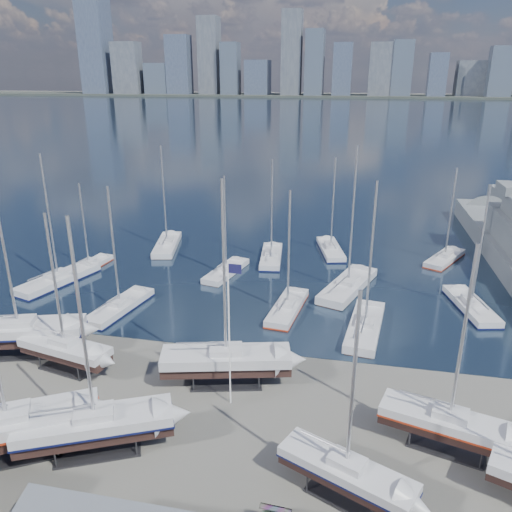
# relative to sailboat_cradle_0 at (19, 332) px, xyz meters

# --- Properties ---
(ground) EXTENTS (1400.00, 1400.00, 0.00)m
(ground) POSITION_rel_sailboat_cradle_0_xyz_m (19.68, -5.47, -2.19)
(ground) COLOR #605E59
(ground) RESTS_ON ground
(water) EXTENTS (1400.00, 600.00, 0.40)m
(water) POSITION_rel_sailboat_cradle_0_xyz_m (19.68, 304.53, -2.34)
(water) COLOR #1B263E
(water) RESTS_ON ground
(far_shore) EXTENTS (1400.00, 80.00, 2.20)m
(far_shore) POSITION_rel_sailboat_cradle_0_xyz_m (19.68, 564.53, -1.09)
(far_shore) COLOR #2D332D
(far_shore) RESTS_ON ground
(skyline) EXTENTS (639.14, 43.80, 107.69)m
(skyline) POSITION_rel_sailboat_cradle_0_xyz_m (11.85, 558.29, 36.90)
(skyline) COLOR #475166
(skyline) RESTS_ON far_shore
(sailboat_cradle_0) EXTENTS (11.85, 6.46, 18.27)m
(sailboat_cradle_0) POSITION_rel_sailboat_cradle_0_xyz_m (0.00, 0.00, 0.00)
(sailboat_cradle_0) COLOR #2D2D33
(sailboat_cradle_0) RESTS_ON ground
(sailboat_cradle_1) EXTENTS (11.63, 8.60, 18.49)m
(sailboat_cradle_1) POSITION_rel_sailboat_cradle_0_xyz_m (7.59, -11.67, 0.01)
(sailboat_cradle_1) COLOR #2D2D33
(sailboat_cradle_1) RESTS_ON ground
(sailboat_cradle_2) EXTENTS (8.81, 4.11, 14.04)m
(sailboat_cradle_2) POSITION_rel_sailboat_cradle_0_xyz_m (5.46, -1.55, -0.21)
(sailboat_cradle_2) COLOR #2D2D33
(sailboat_cradle_2) RESTS_ON ground
(sailboat_cradle_3) EXTENTS (10.55, 6.93, 16.58)m
(sailboat_cradle_3) POSITION_rel_sailboat_cradle_0_xyz_m (13.01, -10.20, -0.09)
(sailboat_cradle_3) COLOR #2D2D33
(sailboat_cradle_3) RESTS_ON ground
(sailboat_cradle_4) EXTENTS (10.93, 5.35, 17.10)m
(sailboat_cradle_4) POSITION_rel_sailboat_cradle_0_xyz_m (19.53, -0.72, -0.06)
(sailboat_cradle_4) COLOR #2D2D33
(sailboat_cradle_4) RESTS_ON ground
(sailboat_cradle_5) EXTENTS (8.61, 5.59, 13.74)m
(sailboat_cradle_5) POSITION_rel_sailboat_cradle_0_xyz_m (29.58, -10.95, -0.23)
(sailboat_cradle_5) COLOR #2D2D33
(sailboat_cradle_5) RESTS_ON ground
(sailboat_cradle_6) EXTENTS (9.46, 4.99, 14.83)m
(sailboat_cradle_6) POSITION_rel_sailboat_cradle_0_xyz_m (36.20, -5.22, -0.18)
(sailboat_cradle_6) COLOR #2D2D33
(sailboat_cradle_6) RESTS_ON ground
(sailboat_moored_0) EXTENTS (6.24, 11.47, 16.52)m
(sailboat_moored_0) POSITION_rel_sailboat_cradle_0_xyz_m (-5.98, 15.39, -1.88)
(sailboat_moored_0) COLOR black
(sailboat_moored_0) RESTS_ON water
(sailboat_moored_1) EXTENTS (3.24, 8.19, 11.91)m
(sailboat_moored_1) POSITION_rel_sailboat_cradle_0_xyz_m (-4.80, 20.62, -1.88)
(sailboat_moored_1) COLOR black
(sailboat_moored_1) RESTS_ON water
(sailboat_moored_2) EXTENTS (5.03, 10.72, 15.61)m
(sailboat_moored_2) POSITION_rel_sailboat_cradle_0_xyz_m (2.24, 30.55, -1.87)
(sailboat_moored_2) COLOR black
(sailboat_moored_2) RESTS_ON water
(sailboat_moored_3) EXTENTS (4.35, 9.89, 14.30)m
(sailboat_moored_3) POSITION_rel_sailboat_cradle_0_xyz_m (4.76, 9.96, -1.88)
(sailboat_moored_3) COLOR black
(sailboat_moored_3) RESTS_ON water
(sailboat_moored_4) EXTENTS (4.30, 9.13, 13.29)m
(sailboat_moored_4) POSITION_rel_sailboat_cradle_0_xyz_m (13.38, 22.41, -1.86)
(sailboat_moored_4) COLOR black
(sailboat_moored_4) RESTS_ON water
(sailboat_moored_5) EXTENTS (3.83, 9.94, 14.48)m
(sailboat_moored_5) POSITION_rel_sailboat_cradle_0_xyz_m (18.12, 28.81, -1.88)
(sailboat_moored_5) COLOR black
(sailboat_moored_5) RESTS_ON water
(sailboat_moored_6) EXTENTS (3.68, 9.56, 13.93)m
(sailboat_moored_6) POSITION_rel_sailboat_cradle_0_xyz_m (22.59, 13.41, -1.88)
(sailboat_moored_6) COLOR black
(sailboat_moored_6) RESTS_ON water
(sailboat_moored_7) EXTENTS (6.94, 12.16, 17.71)m
(sailboat_moored_7) POSITION_rel_sailboat_cradle_0_xyz_m (28.80, 20.47, -1.86)
(sailboat_moored_7) COLOR black
(sailboat_moored_7) RESTS_ON water
(sailboat_moored_8) EXTENTS (4.86, 9.88, 14.23)m
(sailboat_moored_8) POSITION_rel_sailboat_cradle_0_xyz_m (25.95, 33.53, -1.88)
(sailboat_moored_8) COLOR black
(sailboat_moored_8) RESTS_ON water
(sailboat_moored_9) EXTENTS (4.16, 10.78, 15.87)m
(sailboat_moored_9) POSITION_rel_sailboat_cradle_0_xyz_m (30.79, 10.63, -1.87)
(sailboat_moored_9) COLOR black
(sailboat_moored_9) RESTS_ON water
(sailboat_moored_10) EXTENTS (4.82, 9.98, 14.39)m
(sailboat_moored_10) POSITION_rel_sailboat_cradle_0_xyz_m (42.08, 17.85, -1.88)
(sailboat_moored_10) COLOR black
(sailboat_moored_10) RESTS_ON water
(sailboat_moored_11) EXTENTS (6.50, 9.08, 13.42)m
(sailboat_moored_11) POSITION_rel_sailboat_cradle_0_xyz_m (41.48, 32.95, -1.88)
(sailboat_moored_11) COLOR black
(sailboat_moored_11) RESTS_ON water
(flagpole) EXTENTS (1.05, 0.12, 11.88)m
(flagpole) POSITION_rel_sailboat_cradle_0_xyz_m (20.61, -3.31, 4.64)
(flagpole) COLOR white
(flagpole) RESTS_ON ground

